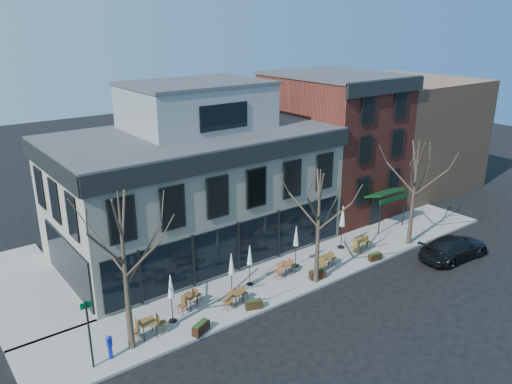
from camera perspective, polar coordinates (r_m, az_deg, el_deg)
ground at (r=31.73m, az=-2.08°, el=-9.27°), size 120.00×120.00×0.00m
sidewalk_front at (r=32.03m, az=4.99°, el=-8.90°), size 33.50×4.70×0.15m
sidewalk_side at (r=32.89m, az=-25.07°, el=-9.99°), size 4.50×12.00×0.15m
corner_building at (r=33.89m, az=-7.04°, el=1.15°), size 18.39×10.39×11.10m
red_brick_building at (r=41.34m, az=8.64°, el=5.63°), size 8.20×11.78×11.18m
bg_building at (r=49.60m, az=15.93°, el=6.58°), size 12.00×12.00×10.00m
tree_corner at (r=23.69m, az=-14.71°, el=-8.71°), size 3.93×3.98×7.92m
tree_mid at (r=29.15m, az=7.16°, el=-3.81°), size 3.50×3.55×7.04m
tree_right at (r=35.62m, az=17.62°, el=0.07°), size 3.72×3.77×7.48m
sign_pole at (r=23.97m, az=-18.54°, el=-14.78°), size 0.50×0.10×3.40m
parked_sedan at (r=35.76m, az=21.70°, el=-5.93°), size 5.49×2.58×1.55m
call_box at (r=24.97m, az=-16.38°, el=-16.55°), size 0.25×0.25×1.25m
cafe_set_0 at (r=26.05m, az=-12.26°, el=-14.85°), size 2.02×0.87×1.05m
cafe_set_1 at (r=27.99m, az=-7.58°, el=-12.12°), size 1.80×1.09×0.93m
cafe_set_2 at (r=28.04m, az=-2.34°, el=-11.92°), size 1.77×0.82×0.91m
cafe_set_3 at (r=31.06m, az=3.37°, el=-8.65°), size 1.79×0.79×0.93m
cafe_set_4 at (r=32.12m, az=8.09°, el=-7.81°), size 1.87×0.87×0.96m
cafe_set_5 at (r=34.67m, az=11.87°, el=-5.87°), size 2.00×0.86×1.04m
umbrella_0 at (r=26.26m, az=-9.71°, el=-10.87°), size 0.43×0.43×2.70m
umbrella_1 at (r=28.20m, az=-2.83°, el=-8.46°), size 0.43×0.43×2.66m
umbrella_2 at (r=29.34m, az=-0.72°, el=-7.46°), size 0.41×0.41×2.55m
umbrella_3 at (r=31.53m, az=4.61°, el=-5.27°), size 0.44×0.44×2.76m
umbrella_4 at (r=34.36m, az=9.86°, el=-2.98°), size 0.49×0.49×3.09m
planter_0 at (r=26.05m, az=-6.31°, el=-15.16°), size 1.10×0.78×0.57m
planter_1 at (r=27.80m, az=-0.26°, el=-12.70°), size 1.00×0.68×0.52m
planter_2 at (r=30.94m, az=7.06°, el=-9.30°), size 1.08×0.68×0.57m
planter_3 at (r=33.81m, az=13.45°, el=-7.20°), size 0.94×0.51×0.50m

